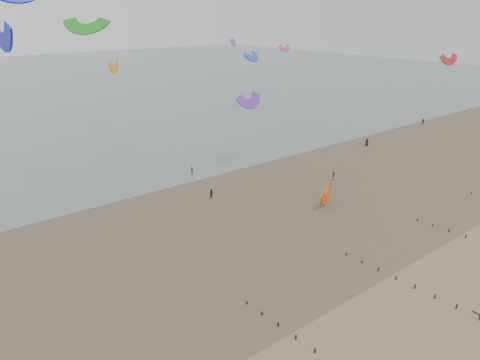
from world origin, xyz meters
name	(u,v)px	position (x,y,z in m)	size (l,w,h in m)	color
ground	(407,306)	(0.00, 0.00, 0.00)	(500.00, 500.00, 0.00)	brown
sea_and_shore	(206,218)	(-4.08, 34.40, 0.01)	(500.00, 665.00, 0.03)	#475654
kitesurfers	(305,160)	(29.46, 43.96, 0.85)	(139.90, 21.66, 1.88)	black
grounded_kite	(326,203)	(16.10, 26.13, 0.00)	(6.13, 3.21, 4.67)	#E4510E
kites_airborne	(36,52)	(-10.67, 90.25, 23.12)	(214.55, 112.97, 35.97)	#A61C50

